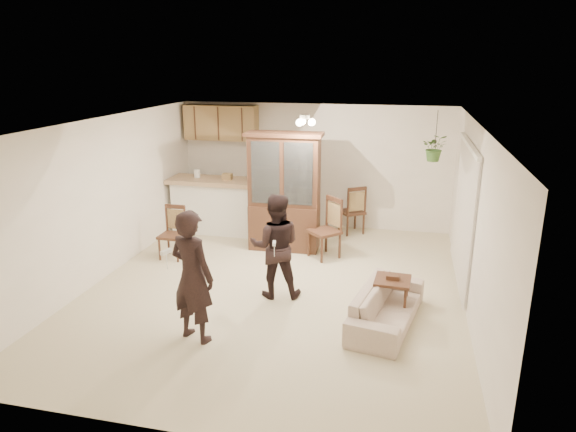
% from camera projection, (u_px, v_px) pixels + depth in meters
% --- Properties ---
extents(floor, '(6.50, 6.50, 0.00)m').
position_uv_depth(floor, '(275.00, 289.00, 7.79)').
color(floor, beige).
rests_on(floor, ground).
extents(ceiling, '(5.50, 6.50, 0.02)m').
position_uv_depth(ceiling, '(273.00, 123.00, 7.06)').
color(ceiling, silver).
rests_on(ceiling, wall_back).
extents(wall_back, '(5.50, 0.02, 2.50)m').
position_uv_depth(wall_back, '(314.00, 166.00, 10.45)').
color(wall_back, white).
rests_on(wall_back, ground).
extents(wall_front, '(5.50, 0.02, 2.50)m').
position_uv_depth(wall_front, '(180.00, 314.00, 4.40)').
color(wall_front, white).
rests_on(wall_front, ground).
extents(wall_left, '(0.02, 6.50, 2.50)m').
position_uv_depth(wall_left, '(104.00, 199.00, 8.02)').
color(wall_left, white).
rests_on(wall_left, ground).
extents(wall_right, '(0.02, 6.50, 2.50)m').
position_uv_depth(wall_right, '(474.00, 223.00, 6.83)').
color(wall_right, white).
rests_on(wall_right, ground).
extents(breakfast_bar, '(1.60, 0.55, 1.00)m').
position_uv_depth(breakfast_bar, '(214.00, 208.00, 10.23)').
color(breakfast_bar, white).
rests_on(breakfast_bar, floor).
extents(bar_top, '(1.75, 0.70, 0.08)m').
position_uv_depth(bar_top, '(213.00, 181.00, 10.07)').
color(bar_top, tan).
rests_on(bar_top, breakfast_bar).
extents(upper_cabinets, '(1.50, 0.34, 0.70)m').
position_uv_depth(upper_cabinets, '(221.00, 123.00, 10.44)').
color(upper_cabinets, olive).
rests_on(upper_cabinets, wall_back).
extents(vertical_blinds, '(0.06, 2.30, 2.10)m').
position_uv_depth(vertical_blinds, '(463.00, 214.00, 7.73)').
color(vertical_blinds, beige).
rests_on(vertical_blinds, wall_right).
extents(ceiling_fixture, '(0.36, 0.36, 0.20)m').
position_uv_depth(ceiling_fixture, '(305.00, 121.00, 8.16)').
color(ceiling_fixture, beige).
rests_on(ceiling_fixture, ceiling).
extents(hanging_plant, '(0.43, 0.37, 0.48)m').
position_uv_depth(hanging_plant, '(435.00, 148.00, 8.99)').
color(hanging_plant, '#2B5020').
rests_on(hanging_plant, ceiling).
extents(plant_cord, '(0.01, 0.01, 0.65)m').
position_uv_depth(plant_cord, '(436.00, 129.00, 8.90)').
color(plant_cord, black).
rests_on(plant_cord, ceiling).
extents(sofa, '(1.08, 1.98, 0.73)m').
position_uv_depth(sofa, '(387.00, 298.00, 6.67)').
color(sofa, '#EDE5C3').
rests_on(sofa, floor).
extents(adult, '(0.76, 0.62, 1.80)m').
position_uv_depth(adult, '(192.00, 271.00, 6.15)').
color(adult, black).
rests_on(adult, floor).
extents(child, '(0.75, 0.63, 1.35)m').
position_uv_depth(child, '(276.00, 252.00, 7.39)').
color(child, black).
rests_on(child, floor).
extents(china_hutch, '(1.37, 0.57, 2.13)m').
position_uv_depth(china_hutch, '(284.00, 193.00, 9.17)').
color(china_hutch, '#3D2516').
rests_on(china_hutch, floor).
extents(side_table, '(0.50, 0.50, 0.57)m').
position_uv_depth(side_table, '(392.00, 296.00, 6.95)').
color(side_table, '#3D2516').
rests_on(side_table, floor).
extents(chair_bar, '(0.42, 0.42, 0.92)m').
position_uv_depth(chair_bar, '(173.00, 244.00, 8.94)').
color(chair_bar, '#3D2516').
rests_on(chair_bar, floor).
extents(chair_hutch_left, '(0.66, 0.66, 1.06)m').
position_uv_depth(chair_hutch_left, '(324.00, 241.00, 8.95)').
color(chair_hutch_left, '#3D2516').
rests_on(chair_hutch_left, floor).
extents(chair_hutch_right, '(0.60, 0.60, 0.98)m').
position_uv_depth(chair_hutch_right, '(351.00, 219.00, 10.24)').
color(chair_hutch_right, '#3D2516').
rests_on(chair_hutch_right, floor).
extents(controller_adult, '(0.09, 0.15, 0.04)m').
position_uv_depth(controller_adult, '(166.00, 252.00, 5.72)').
color(controller_adult, white).
rests_on(controller_adult, adult).
extents(controller_child, '(0.07, 0.14, 0.04)m').
position_uv_depth(controller_child, '(274.00, 243.00, 6.97)').
color(controller_child, white).
rests_on(controller_child, child).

